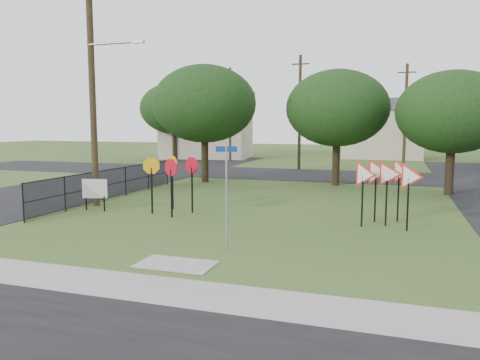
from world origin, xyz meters
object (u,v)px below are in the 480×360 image
info_board (95,190)px  stop_sign_cluster (172,171)px  street_name_sign (227,191)px  yield_sign_cluster (387,177)px

info_board → stop_sign_cluster: bearing=9.3°
street_name_sign → info_board: size_ratio=2.24×
stop_sign_cluster → yield_sign_cluster: bearing=2.3°
yield_sign_cluster → info_board: 11.72m
yield_sign_cluster → street_name_sign: bearing=-131.9°
info_board → yield_sign_cluster: bearing=4.3°
street_name_sign → stop_sign_cluster: (-4.00, 4.49, 0.01)m
yield_sign_cluster → info_board: size_ratio=1.83×
street_name_sign → yield_sign_cluster: (4.33, 4.82, 0.04)m
stop_sign_cluster → yield_sign_cluster: size_ratio=0.95×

